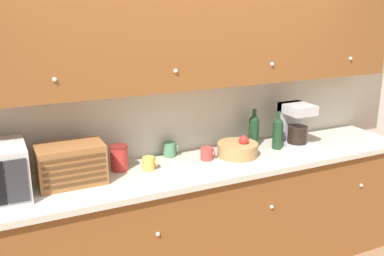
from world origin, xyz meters
name	(u,v)px	position (x,y,z in m)	size (l,w,h in m)	color
ground_plane	(181,256)	(0.00, 0.00, 0.00)	(24.00, 24.00, 0.00)	#896647
wall_back	(178,104)	(0.00, 0.03, 1.30)	(5.86, 0.06, 2.60)	beige
counter_unit	(197,223)	(0.00, -0.31, 0.47)	(3.48, 0.65, 0.94)	brown
backsplash_panel	(180,118)	(0.00, -0.01, 1.21)	(3.46, 0.01, 0.54)	beige
upper_cabinets	(209,29)	(0.16, -0.16, 1.86)	(3.46, 0.34, 0.79)	brown
bread_box	(71,164)	(-0.87, -0.28, 1.07)	(0.41, 0.25, 0.26)	#996033
storage_canister	(119,158)	(-0.53, -0.18, 1.03)	(0.12, 0.12, 0.18)	#B22D28
mug	(149,163)	(-0.35, -0.27, 0.98)	(0.10, 0.09, 0.09)	gold
mug_blue_second	(170,149)	(-0.12, -0.08, 0.99)	(0.11, 0.09, 0.11)	#4C845B
mug_patterned_third	(207,154)	(0.10, -0.26, 0.98)	(0.10, 0.09, 0.09)	#B73D38
fruit_basket	(238,149)	(0.34, -0.29, 0.99)	(0.30, 0.30, 0.16)	#A87F4C
second_wine_bottle	(254,129)	(0.58, -0.15, 1.08)	(0.08, 0.08, 0.30)	#19381E
wine_bottle	(278,132)	(0.71, -0.28, 1.07)	(0.08, 0.08, 0.30)	#19381E
coffee_maker	(294,124)	(0.89, -0.26, 1.11)	(0.21, 0.25, 0.34)	#B7B7BC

